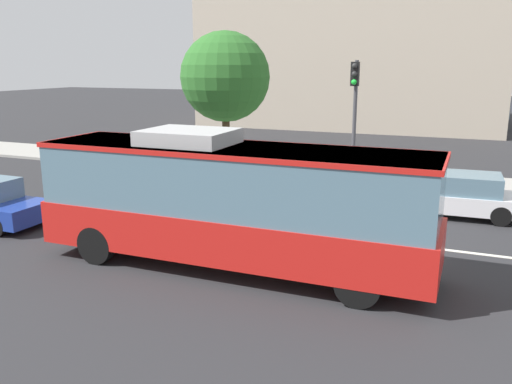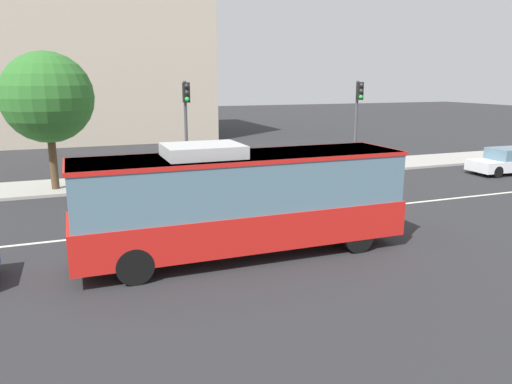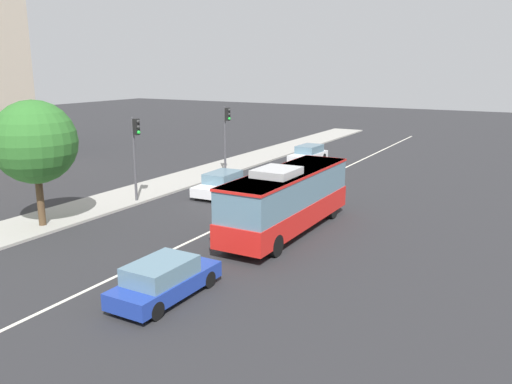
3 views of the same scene
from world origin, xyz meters
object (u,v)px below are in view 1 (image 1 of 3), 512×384
at_px(sedan_white_ahead, 455,195).
at_px(traffic_light_mid_block, 355,101).
at_px(street_tree_kerbside_left, 225,77).
at_px(transit_bus, 232,198).

relative_size(sedan_white_ahead, traffic_light_mid_block, 0.88).
bearing_deg(traffic_light_mid_block, sedan_white_ahead, 51.87).
distance_m(traffic_light_mid_block, street_tree_kerbside_left, 6.42).
bearing_deg(sedan_white_ahead, transit_bus, 52.83).
bearing_deg(sedan_white_ahead, traffic_light_mid_block, -39.93).
bearing_deg(transit_bus, street_tree_kerbside_left, 115.92).
xyz_separation_m(transit_bus, sedan_white_ahead, (5.01, 7.18, -1.09)).
bearing_deg(street_tree_kerbside_left, transit_bus, -63.96).
height_order(transit_bus, street_tree_kerbside_left, street_tree_kerbside_left).
bearing_deg(street_tree_kerbside_left, traffic_light_mid_block, -7.90).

